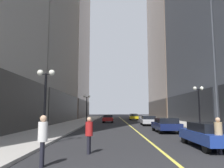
% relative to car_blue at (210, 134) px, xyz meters
% --- Properties ---
extents(ground_plane, '(200.00, 200.00, 0.00)m').
position_rel_car_blue_xyz_m(ground_plane, '(-2.78, 27.92, -0.72)').
color(ground_plane, '#262628').
extents(sidewalk_left, '(4.50, 78.00, 0.15)m').
position_rel_car_blue_xyz_m(sidewalk_left, '(-11.03, 27.92, -0.65)').
color(sidewalk_left, '#ADA8A0').
rests_on(sidewalk_left, ground).
extents(sidewalk_right, '(4.50, 78.00, 0.15)m').
position_rel_car_blue_xyz_m(sidewalk_right, '(5.47, 27.92, -0.65)').
color(sidewalk_right, '#ADA8A0').
rests_on(sidewalk_right, ground).
extents(lane_centre_stripe, '(0.16, 70.00, 0.01)m').
position_rel_car_blue_xyz_m(lane_centre_stripe, '(-2.78, 27.92, -0.72)').
color(lane_centre_stripe, '#E5D64C').
rests_on(lane_centre_stripe, ground).
extents(building_left_far, '(10.84, 26.00, 64.64)m').
position_rel_car_blue_xyz_m(building_left_far, '(-18.60, 52.92, 31.50)').
color(building_left_far, gray).
rests_on(building_left_far, ground).
extents(building_right_far, '(13.74, 26.00, 63.26)m').
position_rel_car_blue_xyz_m(building_right_far, '(14.50, 52.92, 30.83)').
color(building_right_far, gray).
rests_on(building_right_far, ground).
extents(car_blue, '(1.86, 4.59, 1.32)m').
position_rel_car_blue_xyz_m(car_blue, '(0.00, 0.00, 0.00)').
color(car_blue, navy).
rests_on(car_blue, ground).
extents(car_navy, '(1.94, 4.30, 1.32)m').
position_rel_car_blue_xyz_m(car_navy, '(-0.22, 8.64, -0.00)').
color(car_navy, '#141E4C').
rests_on(car_navy, ground).
extents(car_silver, '(2.06, 4.42, 1.32)m').
position_rel_car_blue_xyz_m(car_silver, '(-0.22, 18.62, -0.00)').
color(car_silver, '#B7B7BC').
rests_on(car_silver, ground).
extents(car_red, '(1.84, 4.14, 1.32)m').
position_rel_car_blue_xyz_m(car_red, '(-5.84, 26.45, -0.00)').
color(car_red, '#B21919').
rests_on(car_red, ground).
extents(car_yellow, '(1.85, 4.63, 1.32)m').
position_rel_car_blue_xyz_m(car_yellow, '(-0.44, 36.89, -0.00)').
color(car_yellow, yellow).
rests_on(car_yellow, ground).
extents(car_maroon, '(2.02, 4.20, 1.32)m').
position_rel_car_blue_xyz_m(car_maroon, '(0.11, 44.13, -0.00)').
color(car_maroon, maroon).
rests_on(car_maroon, ground).
extents(pedestrian_in_white_shirt, '(0.39, 0.39, 1.79)m').
position_rel_car_blue_xyz_m(pedestrian_in_white_shirt, '(-7.64, -4.04, 0.33)').
color(pedestrian_in_white_shirt, black).
rests_on(pedestrian_in_white_shirt, ground).
extents(pedestrian_in_tan_trench, '(0.44, 0.44, 1.65)m').
position_rel_car_blue_xyz_m(pedestrian_in_tan_trench, '(-0.34, -1.79, 0.24)').
color(pedestrian_in_tan_trench, black).
rests_on(pedestrian_in_tan_trench, ground).
extents(pedestrian_in_red_jacket, '(0.40, 0.40, 1.66)m').
position_rel_car_blue_xyz_m(pedestrian_in_red_jacket, '(-6.24, -1.66, 0.25)').
color(pedestrian_in_red_jacket, black).
rests_on(pedestrian_in_red_jacket, ground).
extents(street_lamp_left_near, '(1.06, 0.36, 4.43)m').
position_rel_car_blue_xyz_m(street_lamp_left_near, '(-9.18, 1.15, 2.54)').
color(street_lamp_left_near, black).
rests_on(street_lamp_left_near, ground).
extents(street_lamp_left_far, '(1.06, 0.36, 4.43)m').
position_rel_car_blue_xyz_m(street_lamp_left_far, '(-9.18, 23.02, 2.54)').
color(street_lamp_left_far, black).
rests_on(street_lamp_left_far, ground).
extents(street_lamp_right_mid, '(1.06, 0.36, 4.43)m').
position_rel_car_blue_xyz_m(street_lamp_right_mid, '(3.62, 10.39, 2.54)').
color(street_lamp_right_mid, black).
rests_on(street_lamp_right_mid, ground).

